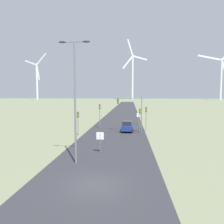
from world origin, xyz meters
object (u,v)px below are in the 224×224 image
object	(u,v)px
traffic_light_mast_overhead	(132,107)
traffic_light_post_near_right	(146,113)
traffic_light_post_mid_left	(100,111)
wind_turbine_far_left	(37,78)
streetlamp	(75,89)
stop_sign_near	(100,139)
wind_turbine_left	(133,73)
car_approaching	(127,126)
wind_turbine_center	(221,74)
traffic_light_post_mid_right	(140,115)
stop_sign_far	(139,117)
traffic_light_post_near_left	(78,118)

from	to	relation	value
traffic_light_mast_overhead	traffic_light_post_near_right	bearing A→B (deg)	36.08
traffic_light_post_mid_left	wind_turbine_far_left	distance (m)	231.40
streetlamp	stop_sign_near	xyz separation A→B (m)	(1.74, 3.79, -5.24)
streetlamp	wind_turbine_left	distance (m)	254.61
streetlamp	traffic_light_post_near_right	size ratio (longest dim) A/B	2.67
streetlamp	car_approaching	distance (m)	19.35
streetlamp	traffic_light_mast_overhead	bearing A→B (deg)	73.11
car_approaching	traffic_light_post_mid_left	bearing A→B (deg)	147.92
stop_sign_near	wind_turbine_center	distance (m)	234.56
traffic_light_post_mid_right	wind_turbine_far_left	xyz separation A→B (m)	(-109.71, 210.96, 21.99)
traffic_light_post_near_right	wind_turbine_center	size ratio (longest dim) A/B	0.07
traffic_light_mast_overhead	car_approaching	world-z (taller)	traffic_light_mast_overhead
stop_sign_far	car_approaching	distance (m)	9.07
traffic_light_post_near_left	traffic_light_post_near_right	distance (m)	12.17
stop_sign_near	traffic_light_post_near_right	bearing A→B (deg)	68.52
traffic_light_mast_overhead	traffic_light_post_mid_right	bearing A→B (deg)	-29.50
traffic_light_post_near_right	wind_turbine_center	bearing A→B (deg)	65.34
traffic_light_post_near_right	traffic_light_mast_overhead	world-z (taller)	traffic_light_mast_overhead
traffic_light_post_mid_left	car_approaching	world-z (taller)	traffic_light_post_mid_left
stop_sign_far	wind_turbine_far_left	size ratio (longest dim) A/B	0.05
stop_sign_far	traffic_light_mast_overhead	distance (m)	9.80
traffic_light_post_near_right	traffic_light_post_mid_left	world-z (taller)	traffic_light_post_mid_left
wind_turbine_center	car_approaching	bearing A→B (deg)	-115.30
streetlamp	wind_turbine_far_left	size ratio (longest dim) A/B	0.21
streetlamp	stop_sign_far	distance (m)	27.93
car_approaching	wind_turbine_far_left	distance (m)	236.88
stop_sign_far	traffic_light_post_near_left	xyz separation A→B (m)	(-9.86, -12.88, 1.02)
wind_turbine_far_left	streetlamp	bearing A→B (deg)	-65.61
traffic_light_mast_overhead	car_approaching	size ratio (longest dim) A/B	1.44
traffic_light_post_near_right	stop_sign_far	bearing A→B (deg)	97.84
wind_turbine_center	traffic_light_post_mid_right	bearing A→B (deg)	-114.66
wind_turbine_far_left	traffic_light_post_mid_right	bearing A→B (deg)	-62.52
traffic_light_post_near_left	wind_turbine_far_left	size ratio (longest dim) A/B	0.07
streetlamp	traffic_light_post_near_left	xyz separation A→B (m)	(-3.12, 13.73, -4.14)
wind_turbine_left	wind_turbine_center	bearing A→B (deg)	-22.26
traffic_light_post_near_right	traffic_light_mast_overhead	bearing A→B (deg)	-143.92
car_approaching	wind_turbine_far_left	size ratio (longest dim) A/B	0.08
traffic_light_post_near_right	car_approaching	bearing A→B (deg)	-158.89
streetlamp	traffic_light_post_near_right	world-z (taller)	streetlamp
traffic_light_post_mid_right	wind_turbine_center	world-z (taller)	wind_turbine_center
stop_sign_near	traffic_light_mast_overhead	distance (m)	14.21
stop_sign_far	streetlamp	bearing A→B (deg)	-104.22
traffic_light_post_near_left	traffic_light_post_mid_left	bearing A→B (deg)	72.18
streetlamp	wind_turbine_center	world-z (taller)	wind_turbine_center
wind_turbine_center	traffic_light_post_near_right	bearing A→B (deg)	-114.66
wind_turbine_far_left	wind_turbine_center	distance (m)	201.67
traffic_light_post_near_left	wind_turbine_center	world-z (taller)	wind_turbine_center
streetlamp	stop_sign_far	xyz separation A→B (m)	(6.75, 26.61, -5.16)
traffic_light_mast_overhead	wind_turbine_left	world-z (taller)	wind_turbine_left
traffic_light_mast_overhead	wind_turbine_far_left	bearing A→B (deg)	117.28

